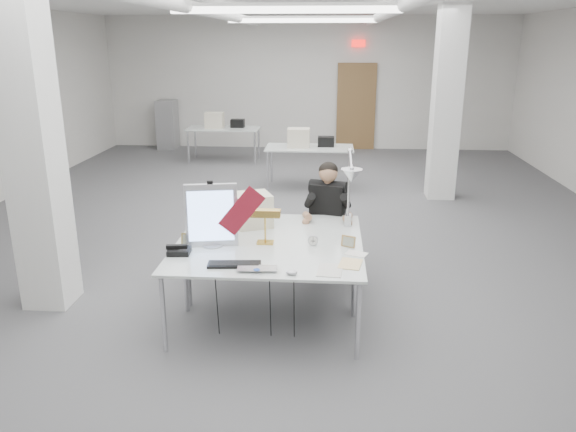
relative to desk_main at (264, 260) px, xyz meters
name	(u,v)px	position (x,y,z in m)	size (l,w,h in m)	color
room_shell	(289,116)	(0.04, 2.63, 0.95)	(10.04, 14.04, 3.24)	#4D4D4F
desk_main	(264,260)	(0.00, 0.00, 0.00)	(1.80, 0.90, 0.03)	silver
desk_second	(274,228)	(0.00, 0.90, 0.00)	(1.80, 0.90, 0.03)	silver
bg_desk_a	(309,148)	(0.20, 5.50, 0.00)	(1.60, 0.80, 0.03)	silver
bg_desk_b	(224,128)	(-1.80, 7.70, 0.00)	(1.60, 0.80, 0.03)	silver
filing_cabinet	(168,125)	(-3.50, 9.15, -0.14)	(0.45, 0.55, 1.20)	gray
office_chair	(327,226)	(0.56, 1.48, -0.16)	(0.57, 0.57, 1.16)	black
seated_person	(328,201)	(0.56, 1.43, 0.16)	(0.46, 0.58, 0.87)	black
monitor	(211,215)	(-0.53, 0.29, 0.32)	(0.49, 0.05, 0.61)	#BBBBC0
pennant	(242,211)	(-0.23, 0.25, 0.38)	(0.47, 0.01, 0.19)	maroon
keyboard	(234,264)	(-0.24, -0.19, 0.02)	(0.46, 0.15, 0.02)	black
laptop	(257,271)	(-0.02, -0.33, 0.03)	(0.34, 0.22, 0.03)	#B5B5BA
mouse	(292,273)	(0.27, -0.35, 0.03)	(0.10, 0.06, 0.04)	#B2B2B7
bankers_lamp	(265,228)	(-0.03, 0.39, 0.17)	(0.28, 0.11, 0.32)	#DB8F44
desk_phone	(179,251)	(-0.79, 0.05, 0.04)	(0.20, 0.18, 0.05)	black
picture_frame_left	(189,239)	(-0.76, 0.29, 0.07)	(0.15, 0.01, 0.12)	olive
picture_frame_right	(348,241)	(0.76, 0.35, 0.07)	(0.14, 0.01, 0.11)	tan
desk_clock	(313,240)	(0.43, 0.37, 0.06)	(0.10, 0.10, 0.03)	#B5B5BA
paper_stack_a	(330,270)	(0.59, -0.23, 0.02)	(0.21, 0.30, 0.01)	silver
paper_stack_b	(350,264)	(0.77, -0.08, 0.02)	(0.19, 0.26, 0.01)	#F7D693
paper_stack_c	(356,254)	(0.83, 0.17, 0.02)	(0.19, 0.14, 0.01)	white
beige_monitor	(253,210)	(-0.23, 0.92, 0.19)	(0.37, 0.35, 0.35)	beige
architect_lamp	(350,187)	(0.78, 0.75, 0.50)	(0.26, 0.75, 0.97)	#BDBCC1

